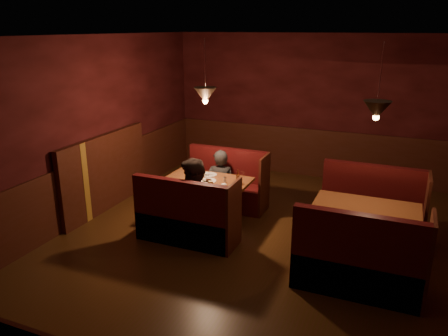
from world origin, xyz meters
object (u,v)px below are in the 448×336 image
at_px(main_bench_near, 186,222).
at_px(second_table, 365,222).
at_px(diner_a, 220,170).
at_px(diner_b, 194,189).
at_px(second_bench_far, 371,214).
at_px(second_bench_near, 358,267).
at_px(main_table, 207,190).
at_px(main_bench_far, 226,188).

height_order(main_bench_near, second_table, main_bench_near).
height_order(second_table, diner_a, diner_a).
bearing_deg(diner_b, diner_a, 118.49).
bearing_deg(diner_a, main_bench_near, 77.07).
relative_size(second_bench_far, diner_b, 0.95).
xyz_separation_m(second_bench_near, diner_a, (-2.48, 1.71, 0.36)).
bearing_deg(main_table, main_bench_near, -88.90).
bearing_deg(second_table, diner_b, -172.63).
xyz_separation_m(second_bench_far, second_bench_near, (0.00, -1.62, 0.00)).
height_order(main_bench_near, diner_b, diner_b).
bearing_deg(main_bench_far, main_bench_near, -90.00).
height_order(second_bench_near, diner_a, diner_a).
bearing_deg(second_table, main_table, 172.68).
bearing_deg(main_bench_far, main_table, -91.10).
distance_m(main_bench_far, main_bench_near, 1.52).
distance_m(main_bench_near, second_bench_near, 2.46).
relative_size(main_bench_near, second_bench_far, 0.98).
bearing_deg(diner_a, second_bench_far, 163.17).
bearing_deg(second_table, diner_a, 159.78).
xyz_separation_m(main_table, main_bench_far, (0.01, 0.76, -0.23)).
bearing_deg(diner_b, second_table, 30.75).
distance_m(main_bench_far, second_bench_far, 2.45).
bearing_deg(second_bench_far, diner_a, 177.88).
bearing_deg(main_bench_far, diner_b, -87.25).
xyz_separation_m(second_bench_near, diner_b, (-2.37, 0.51, 0.45)).
distance_m(main_table, diner_b, 0.66).
distance_m(main_bench_far, diner_b, 1.45).
relative_size(second_table, diner_b, 0.86).
distance_m(second_bench_far, diner_b, 2.66).
bearing_deg(main_table, main_bench_far, 88.90).
bearing_deg(second_bench_far, main_bench_near, -152.64).
bearing_deg(second_bench_near, second_bench_far, 90.00).
relative_size(second_bench_near, diner_a, 1.07).
distance_m(second_bench_near, diner_a, 3.03).
bearing_deg(second_bench_near, second_table, 92.20).
bearing_deg(second_table, second_bench_near, -87.80).
relative_size(second_table, second_bench_far, 0.90).
bearing_deg(diner_b, main_bench_far, 116.13).
relative_size(diner_a, diner_b, 0.89).
distance_m(diner_a, diner_b, 1.21).
xyz_separation_m(main_bench_far, main_bench_near, (0.00, -1.52, 0.00)).
relative_size(second_table, diner_a, 0.97).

